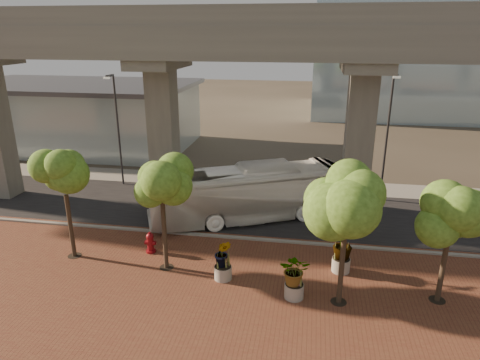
# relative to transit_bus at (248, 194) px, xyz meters

# --- Properties ---
(ground) EXTENTS (160.00, 160.00, 0.00)m
(ground) POSITION_rel_transit_bus_xyz_m (0.38, -0.85, -1.70)
(ground) COLOR #3B352B
(ground) RESTS_ON ground
(brick_plaza) EXTENTS (70.00, 13.00, 0.06)m
(brick_plaza) POSITION_rel_transit_bus_xyz_m (0.38, -8.85, -1.67)
(brick_plaza) COLOR brown
(brick_plaza) RESTS_ON ground
(asphalt_road) EXTENTS (90.00, 8.00, 0.04)m
(asphalt_road) POSITION_rel_transit_bus_xyz_m (0.38, 1.15, -1.68)
(asphalt_road) COLOR black
(asphalt_road) RESTS_ON ground
(curb_strip) EXTENTS (70.00, 0.25, 0.16)m
(curb_strip) POSITION_rel_transit_bus_xyz_m (0.38, -2.85, -1.62)
(curb_strip) COLOR gray
(curb_strip) RESTS_ON ground
(far_sidewalk) EXTENTS (90.00, 3.00, 0.06)m
(far_sidewalk) POSITION_rel_transit_bus_xyz_m (0.38, 6.65, -1.67)
(far_sidewalk) COLOR gray
(far_sidewalk) RESTS_ON ground
(transit_viaduct) EXTENTS (72.00, 5.60, 12.40)m
(transit_viaduct) POSITION_rel_transit_bus_xyz_m (0.38, 1.15, 5.59)
(transit_viaduct) COLOR gray
(transit_viaduct) RESTS_ON ground
(station_pavilion) EXTENTS (23.00, 13.00, 6.30)m
(station_pavilion) POSITION_rel_transit_bus_xyz_m (-19.62, 15.15, 1.52)
(station_pavilion) COLOR #ABBEC3
(station_pavilion) RESTS_ON ground
(transit_bus) EXTENTS (12.28, 7.65, 3.40)m
(transit_bus) POSITION_rel_transit_bus_xyz_m (0.00, 0.00, 0.00)
(transit_bus) COLOR white
(transit_bus) RESTS_ON ground
(fire_hydrant) EXTENTS (0.57, 0.52, 1.15)m
(fire_hydrant) POSITION_rel_transit_bus_xyz_m (-4.41, -5.15, -1.09)
(fire_hydrant) COLOR maroon
(fire_hydrant) RESTS_ON ground
(planter_front) EXTENTS (1.89, 1.89, 2.08)m
(planter_front) POSITION_rel_transit_bus_xyz_m (3.25, -7.98, -0.38)
(planter_front) COLOR #9B968C
(planter_front) RESTS_ON ground
(planter_right) EXTENTS (2.15, 2.15, 2.29)m
(planter_right) POSITION_rel_transit_bus_xyz_m (5.38, -5.41, -0.25)
(planter_right) COLOR #ADA69C
(planter_right) RESTS_ON ground
(planter_left) EXTENTS (1.85, 1.85, 2.03)m
(planter_left) POSITION_rel_transit_bus_xyz_m (-0.12, -7.03, -0.40)
(planter_left) COLOR #B0AA9F
(planter_left) RESTS_ON ground
(street_tree_far_west) EXTENTS (3.58, 3.58, 6.08)m
(street_tree_far_west) POSITION_rel_transit_bus_xyz_m (-8.18, -6.22, 2.79)
(street_tree_far_west) COLOR #463528
(street_tree_far_west) RESTS_ON ground
(street_tree_near_west) EXTENTS (3.38, 3.38, 6.21)m
(street_tree_near_west) POSITION_rel_transit_bus_xyz_m (-3.09, -6.50, 3.00)
(street_tree_near_west) COLOR #463528
(street_tree_near_west) RESTS_ON ground
(street_tree_near_east) EXTENTS (4.16, 4.16, 6.55)m
(street_tree_near_east) POSITION_rel_transit_bus_xyz_m (5.18, -8.00, 3.00)
(street_tree_near_east) COLOR #463528
(street_tree_near_east) RESTS_ON ground
(street_tree_far_east) EXTENTS (3.13, 3.13, 5.47)m
(street_tree_far_east) POSITION_rel_transit_bus_xyz_m (9.42, -7.14, 2.38)
(street_tree_far_east) COLOR #463528
(street_tree_far_east) RESTS_ON ground
(streetlamp_west) EXTENTS (0.41, 1.19, 8.22)m
(streetlamp_west) POSITION_rel_transit_bus_xyz_m (-10.40, 4.60, 3.10)
(streetlamp_west) COLOR #2D2D32
(streetlamp_west) RESTS_ON ground
(streetlamp_east) EXTENTS (0.43, 1.25, 8.61)m
(streetlamp_east) POSITION_rel_transit_bus_xyz_m (8.55, 4.54, 3.33)
(streetlamp_east) COLOR #28282C
(streetlamp_east) RESTS_ON ground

